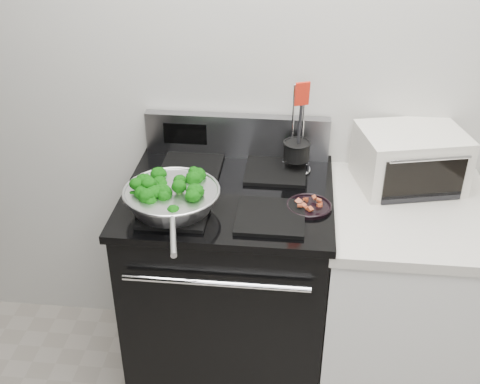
# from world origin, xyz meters

# --- Properties ---
(back_wall) EXTENTS (4.00, 0.02, 2.70)m
(back_wall) POSITION_xyz_m (0.00, 1.75, 1.35)
(back_wall) COLOR #B8B6AE
(back_wall) RESTS_ON ground
(gas_range) EXTENTS (0.79, 0.69, 1.13)m
(gas_range) POSITION_xyz_m (-0.30, 1.41, 0.49)
(gas_range) COLOR black
(gas_range) RESTS_ON floor
(counter) EXTENTS (0.62, 0.68, 0.92)m
(counter) POSITION_xyz_m (0.39, 1.41, 0.46)
(counter) COLOR white
(counter) RESTS_ON floor
(skillet) EXTENTS (0.35, 0.54, 0.07)m
(skillet) POSITION_xyz_m (-0.48, 1.25, 1.00)
(skillet) COLOR silver
(skillet) RESTS_ON gas_range
(broccoli_pile) EXTENTS (0.27, 0.27, 0.09)m
(broccoli_pile) POSITION_xyz_m (-0.48, 1.26, 1.02)
(broccoli_pile) COLOR black
(broccoli_pile) RESTS_ON skillet
(bacon_plate) EXTENTS (0.16, 0.16, 0.04)m
(bacon_plate) POSITION_xyz_m (0.00, 1.33, 0.97)
(bacon_plate) COLOR black
(bacon_plate) RESTS_ON gas_range
(utensil_holder) EXTENTS (0.12, 0.12, 0.38)m
(utensil_holder) POSITION_xyz_m (-0.05, 1.61, 1.02)
(utensil_holder) COLOR silver
(utensil_holder) RESTS_ON gas_range
(toaster_oven) EXTENTS (0.45, 0.38, 0.22)m
(toaster_oven) POSITION_xyz_m (0.39, 1.60, 1.03)
(toaster_oven) COLOR silver
(toaster_oven) RESTS_ON counter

